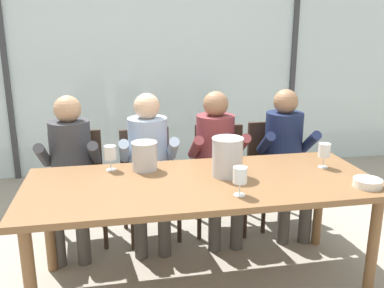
{
  "coord_description": "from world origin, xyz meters",
  "views": [
    {
      "loc": [
        -0.54,
        -2.47,
        1.7
      ],
      "look_at": [
        0.0,
        0.35,
        0.9
      ],
      "focal_mm": 39.05,
      "sensor_mm": 36.0,
      "label": 1
    }
  ],
  "objects": [
    {
      "name": "tasting_bowl",
      "position": [
        0.99,
        -0.29,
        0.78
      ],
      "size": [
        0.18,
        0.18,
        0.05
      ],
      "primitive_type": "cylinder",
      "color": "silver",
      "rests_on": "dining_table"
    },
    {
      "name": "person_maroon_top",
      "position": [
        0.29,
        0.73,
        0.69
      ],
      "size": [
        0.46,
        0.61,
        1.21
      ],
      "rotation": [
        0.0,
        0.0,
        -0.01
      ],
      "color": "brown",
      "rests_on": "ground"
    },
    {
      "name": "person_pale_blue_shirt",
      "position": [
        -0.28,
        0.73,
        0.69
      ],
      "size": [
        0.47,
        0.62,
        1.21
      ],
      "rotation": [
        0.0,
        0.0,
        -0.04
      ],
      "color": "#9EB2D1",
      "rests_on": "ground"
    },
    {
      "name": "chair_near_curtain",
      "position": [
        -0.86,
        0.86,
        0.52
      ],
      "size": [
        0.47,
        0.47,
        0.89
      ],
      "rotation": [
        0.0,
        0.0,
        0.06
      ],
      "color": "#332319",
      "rests_on": "ground"
    },
    {
      "name": "person_navy_polo",
      "position": [
        0.89,
        0.73,
        0.69
      ],
      "size": [
        0.49,
        0.63,
        1.21
      ],
      "rotation": [
        0.0,
        0.0,
        -0.09
      ],
      "color": "#192347",
      "rests_on": "ground"
    },
    {
      "name": "ground",
      "position": [
        0.0,
        1.0,
        0.0
      ],
      "size": [
        14.0,
        14.0,
        0.0
      ],
      "primitive_type": "plane",
      "color": "#9E9384"
    },
    {
      "name": "window_mullion_left",
      "position": [
        -1.68,
        2.46,
        1.3
      ],
      "size": [
        0.06,
        0.06,
        2.6
      ],
      "primitive_type": "cube",
      "color": "#38383D",
      "rests_on": "ground"
    },
    {
      "name": "window_mullion_right",
      "position": [
        1.68,
        2.46,
        1.3
      ],
      "size": [
        0.06,
        0.06,
        2.6
      ],
      "primitive_type": "cube",
      "color": "#38383D",
      "rests_on": "ground"
    },
    {
      "name": "chair_right_of_center",
      "position": [
        0.85,
        0.9,
        0.52
      ],
      "size": [
        0.45,
        0.45,
        0.89
      ],
      "rotation": [
        0.0,
        0.0,
        0.03
      ],
      "color": "#332319",
      "rests_on": "ground"
    },
    {
      "name": "window_glass_panel",
      "position": [
        0.0,
        2.48,
        1.3
      ],
      "size": [
        7.47,
        0.03,
        2.6
      ],
      "primitive_type": "cube",
      "color": "silver",
      "rests_on": "ground"
    },
    {
      "name": "wine_glass_by_left_taster",
      "position": [
        0.9,
        0.1,
        0.87
      ],
      "size": [
        0.08,
        0.08,
        0.17
      ],
      "color": "silver",
      "rests_on": "dining_table"
    },
    {
      "name": "chair_left_of_center",
      "position": [
        -0.28,
        0.85,
        0.52
      ],
      "size": [
        0.49,
        0.49,
        0.89
      ],
      "rotation": [
        0.0,
        0.0,
        0.13
      ],
      "color": "#332319",
      "rests_on": "ground"
    },
    {
      "name": "dining_table",
      "position": [
        0.0,
        0.0,
        0.68
      ],
      "size": [
        2.27,
        0.92,
        0.75
      ],
      "color": "brown",
      "rests_on": "ground"
    },
    {
      "name": "chair_center",
      "position": [
        0.34,
        0.87,
        0.52
      ],
      "size": [
        0.5,
        0.5,
        0.89
      ],
      "rotation": [
        0.0,
        0.0,
        -0.15
      ],
      "color": "#332319",
      "rests_on": "ground"
    },
    {
      "name": "ice_bucket_primary",
      "position": [
        0.18,
        0.07,
        0.89
      ],
      "size": [
        0.21,
        0.21,
        0.26
      ],
      "color": "#B7B7BC",
      "rests_on": "dining_table"
    },
    {
      "name": "wine_glass_center_pour",
      "position": [
        0.17,
        -0.28,
        0.87
      ],
      "size": [
        0.08,
        0.08,
        0.17
      ],
      "color": "silver",
      "rests_on": "dining_table"
    },
    {
      "name": "wine_glass_near_bucket",
      "position": [
        -0.58,
        0.32,
        0.87
      ],
      "size": [
        0.08,
        0.08,
        0.17
      ],
      "color": "silver",
      "rests_on": "dining_table"
    },
    {
      "name": "hillside_vineyard",
      "position": [
        0.0,
        5.83,
        0.82
      ],
      "size": [
        13.47,
        2.4,
        1.65
      ],
      "primitive_type": "cube",
      "color": "#477A38",
      "rests_on": "ground"
    },
    {
      "name": "ice_bucket_secondary",
      "position": [
        -0.35,
        0.29,
        0.86
      ],
      "size": [
        0.18,
        0.18,
        0.2
      ],
      "color": "#B7B7BC",
      "rests_on": "dining_table"
    },
    {
      "name": "person_charcoal_jacket",
      "position": [
        -0.89,
        0.73,
        0.69
      ],
      "size": [
        0.47,
        0.62,
        1.21
      ],
      "rotation": [
        0.0,
        0.0,
        -0.02
      ],
      "color": "#38383D",
      "rests_on": "ground"
    }
  ]
}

